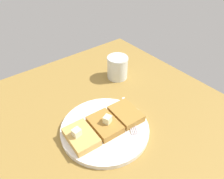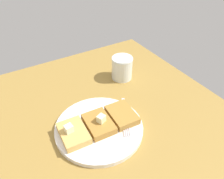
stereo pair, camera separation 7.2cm
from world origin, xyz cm
name	(u,v)px [view 1 (the left image)]	position (x,y,z in cm)	size (l,w,h in cm)	color
table_surface	(98,146)	(0.00, 0.00, 1.34)	(95.15, 95.15, 2.68)	olive
plate	(105,128)	(4.30, 2.39, 3.53)	(25.73, 25.73, 1.46)	white
toast_slice_left	(81,137)	(-3.38, 2.78, 5.20)	(7.03, 9.94, 2.12)	tan
toast_slice_middle	(105,125)	(4.30, 2.39, 5.20)	(7.03, 9.94, 2.12)	#A77430
toast_slice_right	(126,114)	(11.98, 1.99, 5.20)	(7.03, 9.94, 2.12)	#A67732
butter_pat_primary	(77,132)	(-4.34, 3.16, 7.33)	(2.13, 1.92, 2.13)	#F9F1C7
butter_pat_secondary	(107,119)	(4.93, 1.91, 7.33)	(2.13, 1.92, 2.13)	beige
fork	(129,117)	(12.61, 0.99, 4.32)	(8.92, 14.74, 0.36)	silver
syrup_jar	(117,68)	(24.55, 21.47, 6.82)	(7.99, 7.99, 8.75)	#3C1508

